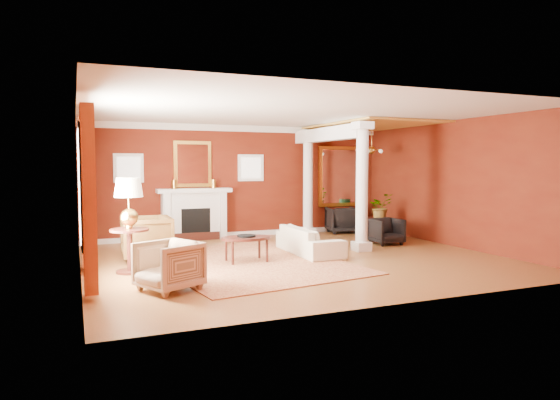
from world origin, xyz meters
name	(u,v)px	position (x,y,z in m)	size (l,w,h in m)	color
ground	(296,259)	(0.00, 0.00, 0.00)	(8.00, 8.00, 0.00)	brown
room_shell	(296,158)	(0.00, 0.00, 2.02)	(8.04, 7.04, 2.92)	#601E0D
fireplace	(194,214)	(-1.30, 3.32, 0.65)	(1.85, 0.42, 1.29)	silver
overmantel_mirror	(193,164)	(-1.30, 3.45, 1.90)	(0.95, 0.07, 1.15)	yellow
flank_window_left	(129,168)	(-2.85, 3.46, 1.80)	(0.70, 0.07, 0.70)	silver
flank_window_right	(251,168)	(0.25, 3.46, 1.80)	(0.70, 0.07, 0.70)	silver
left_window	(86,194)	(-3.89, -0.60, 1.42)	(0.21, 2.55, 2.60)	white
column_front	(362,186)	(1.70, 0.30, 1.43)	(0.36, 0.36, 2.80)	silver
column_back	(308,182)	(1.70, 3.00, 1.43)	(0.36, 0.36, 2.80)	silver
header_beam	(328,134)	(1.70, 1.90, 2.62)	(0.30, 3.20, 0.32)	silver
amber_ceiling	(371,125)	(2.85, 1.75, 2.87)	(2.30, 3.40, 0.04)	gold
dining_mirror	(339,176)	(2.90, 3.45, 1.55)	(1.30, 0.07, 1.70)	yellow
chandelier	(372,150)	(2.90, 1.80, 2.25)	(0.60, 0.62, 0.75)	gold
crown_trim	(242,129)	(0.00, 3.46, 2.82)	(8.00, 0.08, 0.16)	silver
base_trim	(242,234)	(0.00, 3.46, 0.06)	(8.00, 0.08, 0.12)	silver
rug	(247,262)	(-1.04, 0.00, 0.01)	(3.27, 4.35, 0.02)	maroon
sofa	(309,236)	(0.49, 0.41, 0.38)	(1.95, 0.57, 0.76)	beige
armchair_leopard	(146,236)	(-2.78, 1.01, 0.48)	(0.93, 0.87, 0.96)	black
armchair_stripe	(169,263)	(-2.79, -1.58, 0.41)	(0.79, 0.74, 0.82)	tan
coffee_table	(246,239)	(-1.03, 0.05, 0.45)	(0.98, 0.98, 0.49)	black
coffee_book	(247,230)	(-0.99, 0.12, 0.61)	(0.16, 0.02, 0.22)	black
side_table	(129,208)	(-3.20, -0.06, 1.13)	(0.66, 0.66, 1.65)	black
dining_table	(380,223)	(3.15, 1.75, 0.39)	(1.38, 0.49, 0.77)	black
dining_chair_near	(386,230)	(2.73, 0.85, 0.34)	(0.66, 0.62, 0.68)	black
dining_chair_far	(342,219)	(2.73, 3.00, 0.39)	(0.76, 0.72, 0.79)	black
green_urn	(361,220)	(3.33, 2.95, 0.34)	(0.37, 0.37, 0.88)	#164623
potted_plant	(380,198)	(3.11, 1.70, 1.03)	(0.60, 0.67, 0.52)	#26591E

